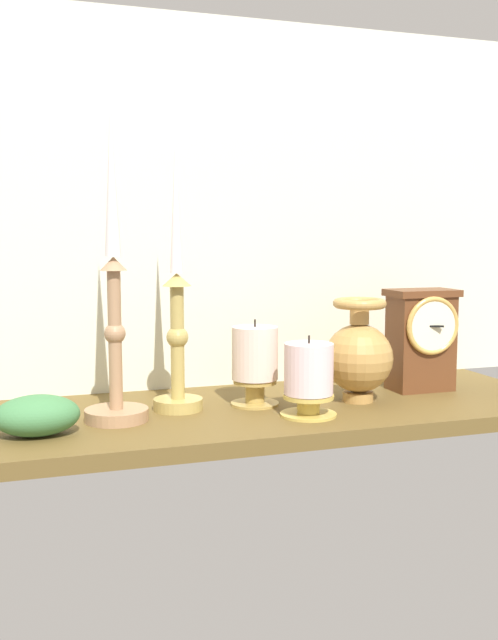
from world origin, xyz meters
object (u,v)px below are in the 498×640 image
mantel_clock (422,338)px  pillar_candle_front (309,378)px  brass_vase_bulbous (359,354)px  candlestick_tall_center (115,320)px  pillar_candle_near_clock (255,361)px  candlestick_tall_left (177,323)px

mantel_clock → pillar_candle_front: (-26.11, -10.79, -3.41)cm
brass_vase_bulbous → pillar_candle_front: size_ratio=1.38×
candlestick_tall_center → pillar_candle_near_clock: (22.72, 3.09, -7.79)cm
pillar_candle_front → pillar_candle_near_clock: 10.86cm
candlestick_tall_center → mantel_clock: bearing=4.8°
pillar_candle_near_clock → brass_vase_bulbous: bearing=-10.0°
candlestick_tall_center → pillar_candle_front: (28.12, -6.25, -9.07)cm
mantel_clock → candlestick_tall_left: 44.28cm
candlestick_tall_left → candlestick_tall_center: candlestick_tall_center is taller
mantel_clock → candlestick_tall_left: candlestick_tall_left is taller
mantel_clock → candlestick_tall_center: 54.72cm
candlestick_tall_left → pillar_candle_near_clock: 14.15cm
mantel_clock → brass_vase_bulbous: size_ratio=1.05×
candlestick_tall_center → candlestick_tall_left: bearing=20.2°
brass_vase_bulbous → pillar_candle_near_clock: 17.26cm
candlestick_tall_left → pillar_candle_near_clock: candlestick_tall_left is taller
pillar_candle_front → pillar_candle_near_clock: bearing=120.1°
candlestick_tall_left → pillar_candle_front: 21.97cm
mantel_clock → candlestick_tall_left: size_ratio=0.43×
brass_vase_bulbous → pillar_candle_front: 13.34cm
pillar_candle_front → brass_vase_bulbous: bearing=28.7°
candlestick_tall_center → brass_vase_bulbous: (39.70, 0.08, -7.09)cm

